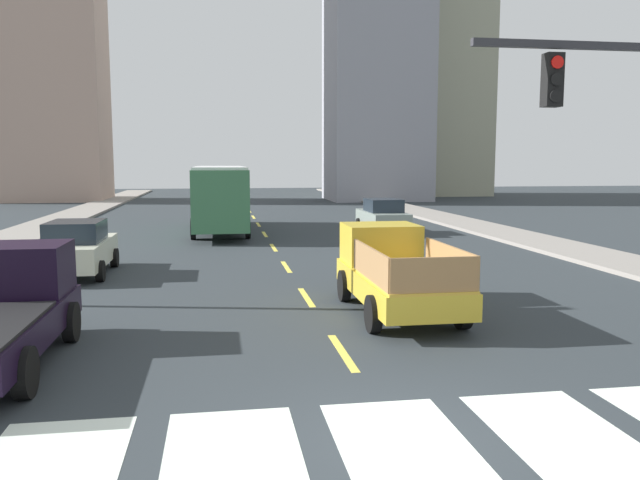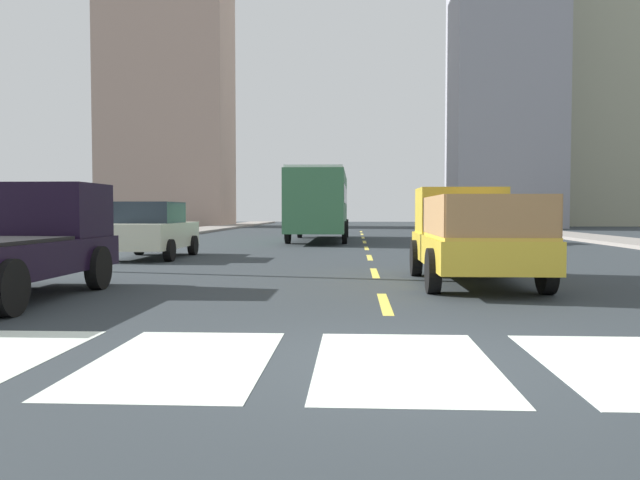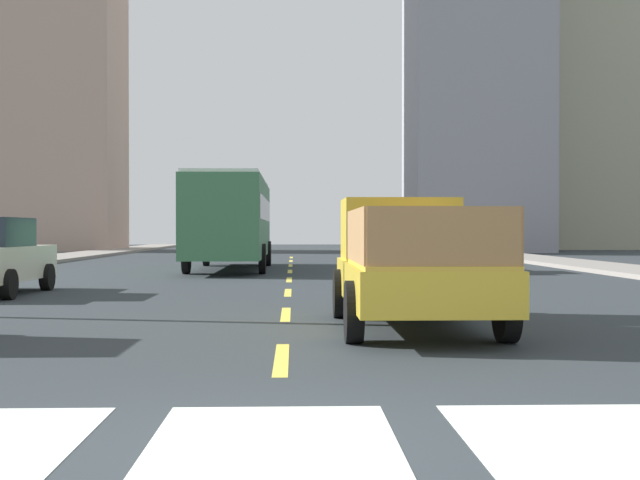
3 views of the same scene
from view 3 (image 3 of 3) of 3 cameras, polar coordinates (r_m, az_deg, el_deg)
name	(u,v)px [view 3 (image 3 of 3)]	position (r m, az deg, el deg)	size (l,w,h in m)	color
ground_plane	(272,454)	(5.58, -3.24, -14.27)	(160.00, 160.00, 0.00)	#2B3236
crosswalk_stripe_4	(272,454)	(5.58, -3.24, -14.23)	(1.69, 2.87, 0.01)	silver
crosswalk_stripe_5	(602,451)	(5.93, 18.57, -13.38)	(1.69, 2.87, 0.01)	silver
lane_dash_0	(282,359)	(9.50, -2.62, -8.03)	(0.16, 2.40, 0.01)	#E3CE4B
lane_dash_1	(286,314)	(14.47, -2.33, -5.04)	(0.16, 2.40, 0.01)	#E3CE4B
lane_dash_2	(288,293)	(19.45, -2.19, -3.57)	(0.16, 2.40, 0.01)	#E3CE4B
lane_dash_3	(289,280)	(24.44, -2.10, -2.71)	(0.16, 2.40, 0.01)	#E3CE4B
lane_dash_4	(290,271)	(29.43, -2.05, -2.14)	(0.16, 2.40, 0.01)	#E3CE4B
lane_dash_5	(291,265)	(34.42, -2.01, -1.73)	(0.16, 2.40, 0.01)	#E3CE4B
lane_dash_6	(291,261)	(39.42, -1.98, -1.43)	(0.16, 2.40, 0.01)	#E3CE4B
lane_dash_7	(291,257)	(44.42, -1.96, -1.19)	(0.16, 2.40, 0.01)	#E3CE4B
pickup_stakebed	(409,264)	(12.80, 6.05, -1.59)	(2.18, 5.20, 1.96)	gold
city_bus	(231,216)	(30.83, -6.04, 1.61)	(2.72, 10.80, 3.32)	#3A734B
sedan_far	(460,247)	(29.68, 9.43, -0.47)	(2.02, 4.40, 1.72)	gray
tower_tall_centre	(36,26)	(64.57, -18.69, 13.58)	(11.60, 7.48, 31.81)	tan
block_mid_left	(475,63)	(59.15, 10.47, 11.71)	(8.95, 7.99, 25.56)	gray
block_mid_right	(570,18)	(69.95, 16.58, 14.22)	(8.78, 8.26, 35.75)	#9FA086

